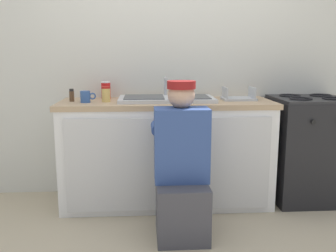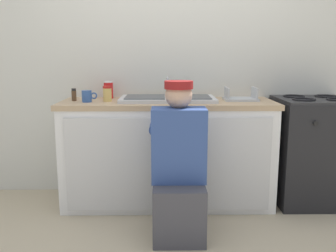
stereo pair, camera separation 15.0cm
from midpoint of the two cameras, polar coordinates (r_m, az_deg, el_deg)
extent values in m
plane|color=tan|center=(3.12, -1.30, -13.42)|extent=(12.00, 12.00, 0.00)
cube|color=silver|center=(3.50, -1.83, 10.30)|extent=(6.00, 0.10, 2.50)
cube|color=white|center=(3.26, -1.55, -4.37)|extent=(1.76, 0.60, 0.86)
cube|color=silver|center=(2.97, -9.51, -6.02)|extent=(0.77, 0.02, 0.75)
cube|color=silver|center=(3.01, 6.77, -5.77)|extent=(0.77, 0.02, 0.75)
cube|color=tan|center=(3.17, -1.59, 3.48)|extent=(1.80, 0.62, 0.04)
cube|color=silver|center=(3.17, -1.59, 4.13)|extent=(0.80, 0.44, 0.03)
cube|color=#4C4F51|center=(3.16, -5.04, 4.43)|extent=(0.33, 0.35, 0.01)
cube|color=#4C4F51|center=(3.18, 1.84, 4.50)|extent=(0.33, 0.35, 0.01)
cylinder|color=#B7BABF|center=(3.35, -1.72, 5.79)|extent=(0.02, 0.02, 0.18)
cylinder|color=#B7BABF|center=(3.26, -1.68, 7.24)|extent=(0.02, 0.16, 0.02)
cube|color=black|center=(3.53, 19.31, -3.50)|extent=(0.63, 0.60, 0.89)
cube|color=#262628|center=(3.45, 19.78, 3.89)|extent=(0.61, 0.59, 0.02)
torus|color=black|center=(3.28, 18.36, 3.98)|extent=(0.19, 0.19, 0.02)
torus|color=black|center=(3.40, 22.78, 3.90)|extent=(0.19, 0.19, 0.02)
torus|color=black|center=(3.50, 16.91, 4.46)|extent=(0.19, 0.19, 0.02)
torus|color=black|center=(3.61, 21.11, 4.38)|extent=(0.19, 0.19, 0.02)
cylinder|color=black|center=(3.14, 20.00, 0.57)|extent=(0.04, 0.02, 0.04)
cube|color=#3F3F47|center=(2.71, 0.51, -12.66)|extent=(0.36, 0.40, 0.40)
cube|color=#334C8C|center=(2.62, 0.43, -2.88)|extent=(0.38, 0.22, 0.52)
sphere|color=tan|center=(2.60, 0.38, 4.73)|extent=(0.19, 0.19, 0.19)
cylinder|color=maroon|center=(2.60, 0.38, 6.29)|extent=(0.20, 0.20, 0.06)
cube|color=maroon|center=(2.68, 0.26, 6.03)|extent=(0.13, 0.09, 0.02)
cylinder|color=#334C8C|center=(2.79, -3.33, -0.15)|extent=(0.08, 0.30, 0.08)
cylinder|color=#334C8C|center=(2.82, 3.60, -0.06)|extent=(0.08, 0.30, 0.08)
cylinder|color=#513823|center=(3.24, -15.76, 4.37)|extent=(0.04, 0.04, 0.08)
cylinder|color=black|center=(3.23, -15.81, 5.29)|extent=(0.04, 0.04, 0.02)
cylinder|color=#335699|center=(3.13, -13.84, 4.34)|extent=(0.08, 0.08, 0.09)
torus|color=#335699|center=(3.12, -12.80, 4.45)|extent=(0.06, 0.01, 0.06)
cylinder|color=#DBB760|center=(3.14, -10.79, 4.63)|extent=(0.07, 0.07, 0.11)
cylinder|color=#B21E19|center=(3.14, -10.83, 5.79)|extent=(0.07, 0.07, 0.02)
cube|color=#B2B7BC|center=(3.27, 9.37, 4.12)|extent=(0.28, 0.22, 0.02)
cube|color=#B2B7BC|center=(3.24, 7.34, 5.00)|extent=(0.01, 0.21, 0.10)
cube|color=#B2B7BC|center=(3.30, 11.42, 4.97)|extent=(0.01, 0.21, 0.10)
cylinder|color=red|center=(3.37, -10.71, 5.29)|extent=(0.08, 0.08, 0.14)
cylinder|color=white|center=(3.36, -10.76, 6.58)|extent=(0.08, 0.08, 0.01)
camera|label=1|loc=(0.08, -91.44, -0.27)|focal=40.00mm
camera|label=2|loc=(0.08, 88.56, 0.27)|focal=40.00mm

